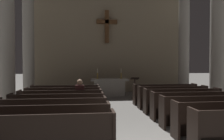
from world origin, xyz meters
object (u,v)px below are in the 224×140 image
(pew_left_row_4, at_px, (57,108))
(pew_left_row_2, at_px, (47,124))
(candlestick_left, at_px, (97,75))
(column_right_second, at_px, (217,30))
(column_left_second, at_px, (6,27))
(pew_right_row_4, at_px, (194,105))
(candlestick_right, at_px, (121,75))
(pew_left_row_6, at_px, (63,99))
(pew_left_row_5, at_px, (61,103))
(pew_left_row_1, at_px, (38,137))
(lectern, at_px, (135,88))
(pew_right_row_5, at_px, (182,101))
(column_left_third, at_px, (28,37))
(pew_left_row_3, at_px, (53,115))
(lone_worshipper, at_px, (80,96))
(pew_right_row_3, at_px, (209,111))
(pew_right_row_7, at_px, (165,94))
(pew_right_row_6, at_px, (173,97))
(column_right_third, at_px, (184,39))
(pew_left_row_7, at_px, (65,95))

(pew_left_row_4, bearing_deg, pew_left_row_2, -90.00)
(candlestick_left, bearing_deg, column_right_second, -33.32)
(column_left_second, bearing_deg, pew_right_row_4, -20.19)
(pew_left_row_4, xyz_separation_m, candlestick_right, (2.97, 6.02, 0.72))
(pew_left_row_6, bearing_deg, pew_left_row_5, -90.00)
(pew_left_row_1, xyz_separation_m, lectern, (3.54, 7.72, 0.07))
(column_left_second, relative_size, lectern, 6.05)
(pew_right_row_5, distance_m, column_left_third, 9.08)
(column_right_second, bearing_deg, pew_left_row_6, -175.06)
(pew_left_row_3, xyz_separation_m, pew_left_row_6, (0.00, 2.90, 0.00))
(column_left_second, relative_size, candlestick_right, 11.67)
(lectern, relative_size, lone_worshipper, 0.87)
(pew_right_row_3, bearing_deg, pew_left_row_1, -156.94)
(pew_right_row_5, relative_size, column_left_second, 0.42)
(pew_left_row_2, height_order, pew_right_row_7, same)
(pew_right_row_7, bearing_deg, column_right_second, -9.05)
(pew_right_row_4, bearing_deg, pew_right_row_5, 90.00)
(pew_left_row_1, bearing_deg, column_left_second, 113.27)
(pew_left_row_4, relative_size, pew_right_row_6, 1.00)
(lectern, bearing_deg, pew_left_row_4, -126.28)
(pew_left_row_6, distance_m, candlestick_right, 5.10)
(column_right_second, distance_m, candlestick_right, 5.69)
(pew_left_row_3, height_order, column_right_second, column_right_second)
(pew_left_row_4, xyz_separation_m, pew_left_row_6, (0.00, 1.93, 0.00))
(pew_left_row_1, xyz_separation_m, pew_left_row_6, (0.00, 4.84, 0.00))
(pew_left_row_5, xyz_separation_m, column_right_third, (6.88, 5.16, 2.93))
(pew_left_row_7, distance_m, column_left_third, 4.94)
(pew_left_row_5, relative_size, column_right_second, 0.42)
(pew_left_row_2, xyz_separation_m, pew_left_row_3, (0.00, 0.97, 0.00))
(pew_left_row_2, distance_m, pew_left_row_4, 1.93)
(pew_right_row_4, xyz_separation_m, column_left_third, (-6.88, 6.13, 2.93))
(pew_left_row_1, bearing_deg, column_right_second, 38.29)
(pew_right_row_3, xyz_separation_m, column_right_second, (2.34, 3.50, 2.93))
(candlestick_left, height_order, candlestick_right, same)
(pew_left_row_3, height_order, lone_worshipper, lone_worshipper)
(pew_left_row_4, distance_m, pew_left_row_6, 1.93)
(pew_left_row_6, distance_m, pew_right_row_5, 4.65)
(pew_left_row_6, height_order, lectern, lectern)
(pew_left_row_7, distance_m, pew_right_row_6, 4.65)
(pew_left_row_4, distance_m, pew_left_row_7, 2.90)
(pew_left_row_2, relative_size, lone_worshipper, 2.22)
(pew_left_row_5, height_order, pew_right_row_3, same)
(pew_left_row_2, xyz_separation_m, candlestick_right, (2.97, 7.95, 0.72))
(pew_left_row_3, distance_m, candlestick_right, 7.63)
(pew_right_row_5, bearing_deg, lectern, 104.65)
(pew_right_row_6, bearing_deg, pew_right_row_5, -90.00)
(column_right_second, relative_size, candlestick_left, 11.67)
(pew_left_row_6, relative_size, column_left_third, 0.42)
(pew_right_row_4, xyz_separation_m, column_right_second, (2.34, 2.53, 2.93))
(pew_left_row_7, distance_m, pew_right_row_7, 4.54)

